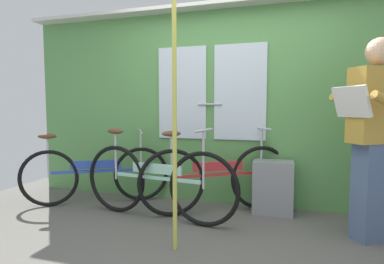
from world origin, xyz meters
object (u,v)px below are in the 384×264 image
(passenger_reading_newspaper, at_px, (375,135))
(trash_bin_by_wall, at_px, (273,187))
(bicycle_near_door, at_px, (96,174))
(bicycle_leaning_behind, at_px, (217,178))
(handrail_pole, at_px, (175,109))
(bicycle_by_pole, at_px, (156,181))

(passenger_reading_newspaper, xyz_separation_m, trash_bin_by_wall, (-0.85, 0.45, -0.63))
(bicycle_near_door, height_order, bicycle_leaning_behind, bicycle_leaning_behind)
(bicycle_leaning_behind, xyz_separation_m, handrail_pole, (-0.14, -0.95, 0.76))
(bicycle_near_door, bearing_deg, handrail_pole, -62.40)
(bicycle_leaning_behind, height_order, trash_bin_by_wall, bicycle_leaning_behind)
(bicycle_near_door, distance_m, trash_bin_by_wall, 2.06)
(passenger_reading_newspaper, bearing_deg, bicycle_leaning_behind, -45.06)
(bicycle_near_door, distance_m, bicycle_leaning_behind, 1.46)
(handrail_pole, bearing_deg, trash_bin_by_wall, 56.94)
(bicycle_near_door, xyz_separation_m, handrail_pole, (1.31, -0.86, 0.78))
(bicycle_by_pole, bearing_deg, bicycle_leaning_behind, 39.72)
(bicycle_near_door, distance_m, passenger_reading_newspaper, 2.95)
(bicycle_near_door, distance_m, handrail_pole, 1.75)
(bicycle_leaning_behind, xyz_separation_m, bicycle_by_pole, (-0.56, -0.36, 0.01))
(bicycle_near_door, xyz_separation_m, bicycle_by_pole, (0.89, -0.26, 0.03))
(bicycle_by_pole, bearing_deg, passenger_reading_newspaper, 9.53)
(bicycle_near_door, relative_size, bicycle_leaning_behind, 1.00)
(bicycle_leaning_behind, bearing_deg, handrail_pole, -129.04)
(bicycle_leaning_behind, xyz_separation_m, passenger_reading_newspaper, (1.43, -0.29, 0.53))
(bicycle_leaning_behind, distance_m, handrail_pole, 1.23)
(passenger_reading_newspaper, height_order, trash_bin_by_wall, passenger_reading_newspaper)
(bicycle_near_door, xyz_separation_m, bicycle_leaning_behind, (1.46, 0.10, 0.03))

